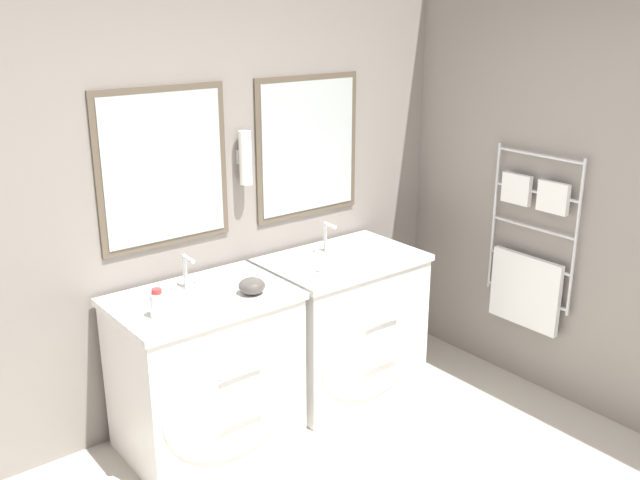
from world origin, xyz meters
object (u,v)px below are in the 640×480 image
object	(u,v)px
vanity_left	(209,372)
vanity_right	(346,324)
amenity_bowl	(252,286)
toiletry_bottle	(158,304)

from	to	relation	value
vanity_left	vanity_right	world-z (taller)	same
vanity_left	amenity_bowl	xyz separation A→B (m)	(0.22, -0.10, 0.46)
vanity_left	vanity_right	bearing A→B (deg)	0.00
toiletry_bottle	amenity_bowl	xyz separation A→B (m)	(0.51, -0.03, -0.02)
vanity_right	amenity_bowl	size ratio (longest dim) A/B	6.53
vanity_right	vanity_left	bearing A→B (deg)	180.00
vanity_right	amenity_bowl	bearing A→B (deg)	-172.48
vanity_left	amenity_bowl	distance (m)	0.52
toiletry_bottle	amenity_bowl	bearing A→B (deg)	-3.72
toiletry_bottle	amenity_bowl	distance (m)	0.51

